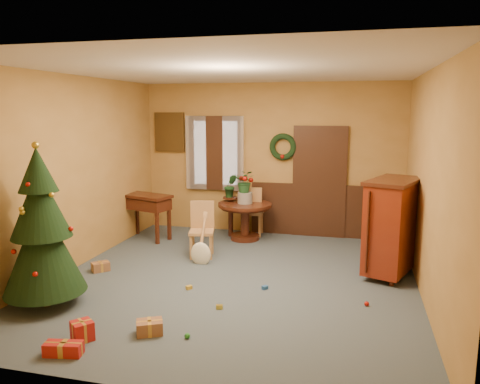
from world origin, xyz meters
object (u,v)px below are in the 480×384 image
(dining_table, at_px, (245,214))
(chair_near, at_px, (202,227))
(sideboard, at_px, (392,224))
(christmas_tree, at_px, (42,230))
(writing_desk, at_px, (146,206))

(dining_table, height_order, chair_near, chair_near)
(chair_near, bearing_deg, dining_table, 67.76)
(dining_table, relative_size, chair_near, 1.11)
(dining_table, height_order, sideboard, sideboard)
(dining_table, distance_m, chair_near, 1.21)
(chair_near, relative_size, sideboard, 0.64)
(christmas_tree, height_order, writing_desk, christmas_tree)
(dining_table, bearing_deg, chair_near, -112.24)
(christmas_tree, bearing_deg, dining_table, 64.45)
(writing_desk, height_order, sideboard, sideboard)
(sideboard, bearing_deg, chair_near, 175.78)
(christmas_tree, distance_m, writing_desk, 3.13)
(writing_desk, xyz_separation_m, sideboard, (4.30, -0.94, 0.12))
(christmas_tree, bearing_deg, sideboard, 27.41)
(sideboard, bearing_deg, christmas_tree, -152.59)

